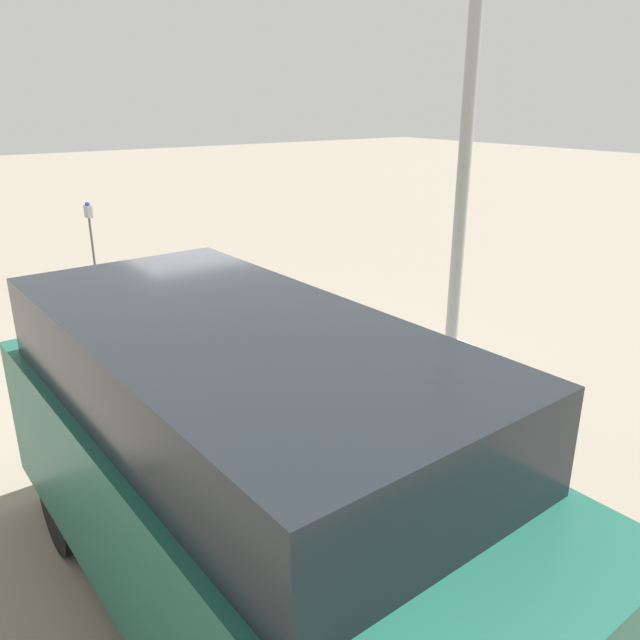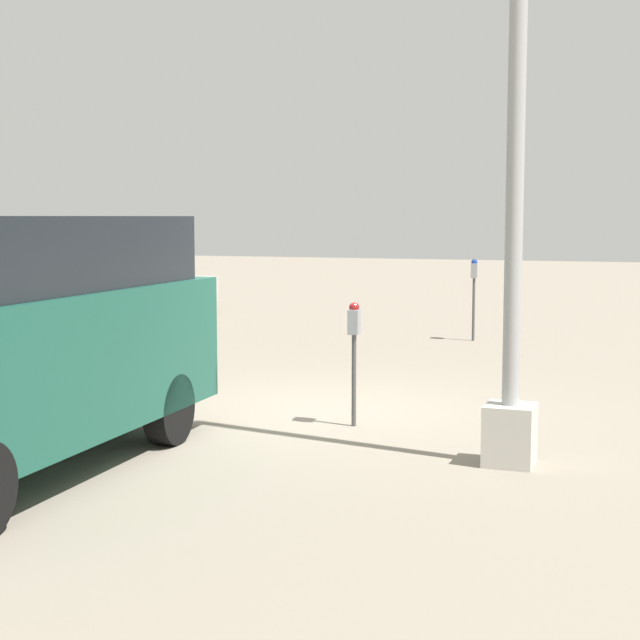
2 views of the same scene
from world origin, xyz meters
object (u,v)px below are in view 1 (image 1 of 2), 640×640
at_px(lamp_post, 460,226).
at_px(parked_van, 243,464).
at_px(parking_meter_far, 89,220).
at_px(parking_meter_near, 287,317).

distance_m(lamp_post, parked_van, 4.55).
xyz_separation_m(lamp_post, parked_van, (1.86, -4.06, -0.89)).
xyz_separation_m(parking_meter_far, lamp_post, (8.70, 2.07, 1.01)).
distance_m(parking_meter_far, parked_van, 10.74).
xyz_separation_m(parking_meter_far, parked_van, (10.56, -1.99, 0.12)).
bearing_deg(parking_meter_far, parked_van, -18.45).
bearing_deg(lamp_post, parked_van, -65.42).
height_order(parking_meter_near, parked_van, parked_van).
relative_size(parking_meter_far, lamp_post, 0.23).
distance_m(parking_meter_near, parked_van, 3.69).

